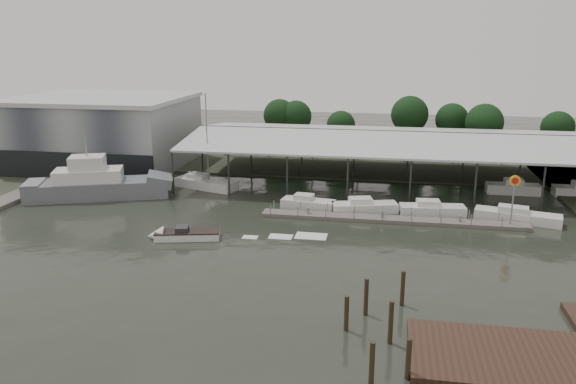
% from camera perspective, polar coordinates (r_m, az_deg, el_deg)
% --- Properties ---
extents(ground, '(200.00, 200.00, 0.00)m').
position_cam_1_polar(ground, '(53.33, -5.90, -5.42)').
color(ground, '#262A22').
rests_on(ground, ground).
extents(land_strip_far, '(140.00, 30.00, 0.30)m').
position_cam_1_polar(land_strip_far, '(92.88, 1.16, 3.70)').
color(land_strip_far, '#363A2B').
rests_on(land_strip_far, ground).
extents(land_strip_west, '(20.00, 40.00, 0.30)m').
position_cam_1_polar(land_strip_west, '(96.62, -24.22, 2.80)').
color(land_strip_west, '#363A2B').
rests_on(land_strip_west, ground).
extents(storage_warehouse, '(24.50, 20.50, 10.50)m').
position_cam_1_polar(storage_warehouse, '(89.48, -18.19, 5.87)').
color(storage_warehouse, gray).
rests_on(storage_warehouse, ground).
extents(covered_boat_shed, '(58.24, 24.00, 6.96)m').
position_cam_1_polar(covered_boat_shed, '(76.99, 12.19, 5.50)').
color(covered_boat_shed, silver).
rests_on(covered_boat_shed, ground).
extents(trawler_dock, '(3.00, 18.00, 0.50)m').
position_cam_1_polar(trawler_dock, '(78.19, -24.60, 0.17)').
color(trawler_dock, '#68635C').
rests_on(trawler_dock, ground).
extents(floating_dock, '(28.00, 2.00, 1.40)m').
position_cam_1_polar(floating_dock, '(60.81, 10.49, -2.76)').
color(floating_dock, '#68635C').
rests_on(floating_dock, ground).
extents(shell_fuel_sign, '(1.10, 0.18, 5.55)m').
position_cam_1_polar(shell_fuel_sign, '(61.15, 21.97, 0.09)').
color(shell_fuel_sign, gray).
rests_on(shell_fuel_sign, ground).
extents(boardwalk_platform, '(15.00, 12.00, 0.50)m').
position_cam_1_polar(boardwalk_platform, '(39.00, 25.18, -14.80)').
color(boardwalk_platform, '#341E15').
rests_on(boardwalk_platform, ground).
extents(grey_trawler, '(17.85, 10.12, 8.84)m').
position_cam_1_polar(grey_trawler, '(72.24, -18.65, 0.70)').
color(grey_trawler, slate).
rests_on(grey_trawler, ground).
extents(white_sailboat, '(8.78, 5.13, 12.47)m').
position_cam_1_polar(white_sailboat, '(73.65, -8.40, 0.88)').
color(white_sailboat, white).
rests_on(white_sailboat, ground).
extents(speedboat_underway, '(17.68, 5.85, 2.00)m').
position_cam_1_polar(speedboat_underway, '(55.63, -10.78, -4.30)').
color(speedboat_underway, white).
rests_on(speedboat_underway, ground).
extents(moored_cruiser_0, '(6.31, 3.13, 1.70)m').
position_cam_1_polar(moored_cruiser_0, '(64.25, 2.00, -1.14)').
color(moored_cruiser_0, white).
rests_on(moored_cruiser_0, ground).
extents(moored_cruiser_1, '(7.55, 3.94, 1.70)m').
position_cam_1_polar(moored_cruiser_1, '(63.44, 7.73, -1.49)').
color(moored_cruiser_1, white).
rests_on(moored_cruiser_1, ground).
extents(moored_cruiser_2, '(7.24, 2.90, 1.70)m').
position_cam_1_polar(moored_cruiser_2, '(63.95, 14.39, -1.71)').
color(moored_cruiser_2, white).
rests_on(moored_cruiser_2, ground).
extents(moored_cruiser_3, '(8.95, 4.31, 1.70)m').
position_cam_1_polar(moored_cruiser_3, '(64.45, 22.23, -2.26)').
color(moored_cruiser_3, white).
rests_on(moored_cruiser_3, ground).
extents(mooring_pilings, '(4.20, 10.70, 3.52)m').
position_cam_1_polar(mooring_pilings, '(37.48, 9.41, -13.22)').
color(mooring_pilings, '#362B1B').
rests_on(mooring_pilings, ground).
extents(horizon_tree_line, '(64.83, 11.17, 9.49)m').
position_cam_1_polar(horizon_tree_line, '(97.39, 15.78, 7.01)').
color(horizon_tree_line, black).
rests_on(horizon_tree_line, ground).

